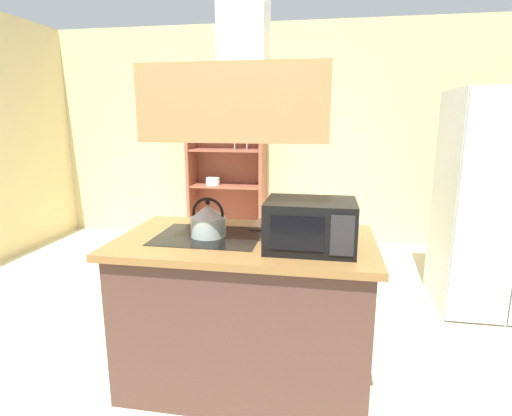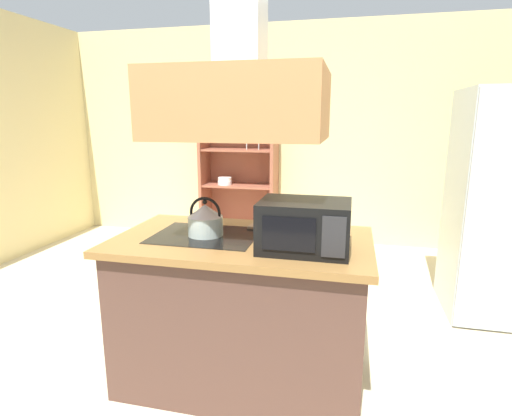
{
  "view_description": "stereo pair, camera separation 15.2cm",
  "coord_description": "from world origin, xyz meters",
  "px_view_note": "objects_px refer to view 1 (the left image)",
  "views": [
    {
      "loc": [
        0.6,
        -2.22,
        1.57
      ],
      "look_at": [
        0.16,
        0.3,
        1.0
      ],
      "focal_mm": 28.39,
      "sensor_mm": 36.0,
      "label": 1
    },
    {
      "loc": [
        0.75,
        -2.19,
        1.57
      ],
      "look_at": [
        0.16,
        0.3,
        1.0
      ],
      "focal_mm": 28.39,
      "sensor_mm": 36.0,
      "label": 2
    }
  ],
  "objects_px": {
    "refrigerator": "(502,203)",
    "microwave": "(310,225)",
    "kettle": "(208,220)",
    "dish_cabinet": "(228,179)",
    "cutting_board": "(280,225)"
  },
  "relations": [
    {
      "from": "kettle",
      "to": "cutting_board",
      "type": "xyz_separation_m",
      "value": [
        0.39,
        0.28,
        -0.09
      ]
    },
    {
      "from": "refrigerator",
      "to": "microwave",
      "type": "distance_m",
      "value": 2.07
    },
    {
      "from": "dish_cabinet",
      "to": "kettle",
      "type": "bearing_deg",
      "value": -78.32
    },
    {
      "from": "refrigerator",
      "to": "kettle",
      "type": "height_order",
      "value": "refrigerator"
    },
    {
      "from": "refrigerator",
      "to": "microwave",
      "type": "height_order",
      "value": "refrigerator"
    },
    {
      "from": "dish_cabinet",
      "to": "cutting_board",
      "type": "relative_size",
      "value": 5.32
    },
    {
      "from": "refrigerator",
      "to": "dish_cabinet",
      "type": "xyz_separation_m",
      "value": [
        -2.65,
        1.52,
        -0.09
      ]
    },
    {
      "from": "cutting_board",
      "to": "microwave",
      "type": "relative_size",
      "value": 0.74
    },
    {
      "from": "dish_cabinet",
      "to": "cutting_board",
      "type": "xyz_separation_m",
      "value": [
        0.97,
        -2.55,
        0.11
      ]
    },
    {
      "from": "dish_cabinet",
      "to": "microwave",
      "type": "bearing_deg",
      "value": -68.38
    },
    {
      "from": "refrigerator",
      "to": "microwave",
      "type": "relative_size",
      "value": 3.9
    },
    {
      "from": "refrigerator",
      "to": "dish_cabinet",
      "type": "distance_m",
      "value": 3.06
    },
    {
      "from": "dish_cabinet",
      "to": "kettle",
      "type": "distance_m",
      "value": 2.9
    },
    {
      "from": "kettle",
      "to": "microwave",
      "type": "bearing_deg",
      "value": -12.55
    },
    {
      "from": "cutting_board",
      "to": "microwave",
      "type": "bearing_deg",
      "value": -63.74
    }
  ]
}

